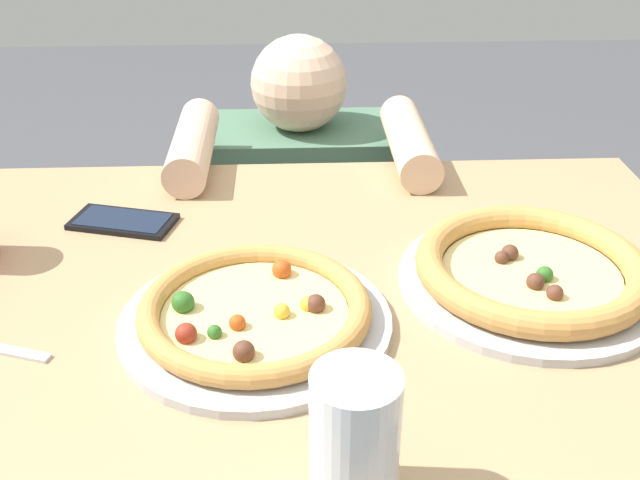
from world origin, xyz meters
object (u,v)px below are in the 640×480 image
object	(u,v)px
pizza_far	(531,271)
diner_seated	(301,267)
water_cup_clear	(355,438)
cell_phone	(123,221)
pizza_near	(255,314)

from	to	relation	value
pizza_far	diner_seated	bearing A→B (deg)	114.16
water_cup_clear	diner_seated	distance (m)	1.05
water_cup_clear	cell_phone	size ratio (longest dim) A/B	0.83
cell_phone	water_cup_clear	bearing A→B (deg)	-60.45
pizza_far	water_cup_clear	xyz separation A→B (m)	(-0.25, -0.33, 0.05)
pizza_far	cell_phone	size ratio (longest dim) A/B	2.04
pizza_near	pizza_far	xyz separation A→B (m)	(0.35, 0.07, 0.00)
pizza_far	water_cup_clear	world-z (taller)	water_cup_clear
pizza_near	pizza_far	world-z (taller)	pizza_far
diner_seated	pizza_near	bearing A→B (deg)	-95.35
pizza_near	pizza_far	size ratio (longest dim) A/B	0.96
diner_seated	pizza_far	bearing A→B (deg)	-65.84
pizza_far	cell_phone	world-z (taller)	pizza_far
cell_phone	diner_seated	bearing A→B (deg)	58.50
water_cup_clear	diner_seated	world-z (taller)	diner_seated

